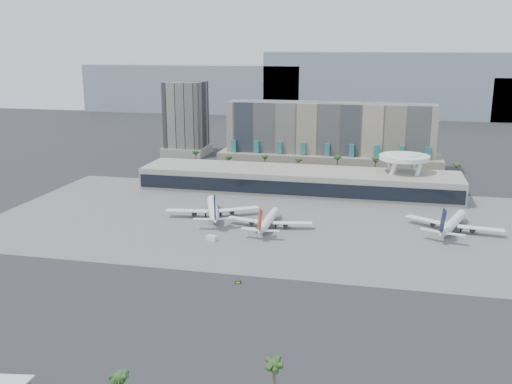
% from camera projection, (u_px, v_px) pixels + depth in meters
% --- Properties ---
extents(ground, '(900.00, 900.00, 0.00)m').
position_uv_depth(ground, '(251.00, 265.00, 204.84)').
color(ground, '#232326').
rests_on(ground, ground).
extents(apron_pad, '(260.00, 130.00, 0.06)m').
position_uv_depth(apron_pad, '(279.00, 221.00, 256.79)').
color(apron_pad, '#5B5B59').
rests_on(apron_pad, ground).
extents(mountain_ridge, '(680.00, 60.00, 70.00)m').
position_uv_depth(mountain_ridge, '(372.00, 89.00, 635.39)').
color(mountain_ridge, gray).
rests_on(mountain_ridge, ground).
extents(hotel, '(140.00, 30.00, 42.00)m').
position_uv_depth(hotel, '(329.00, 142.00, 363.27)').
color(hotel, gray).
rests_on(hotel, ground).
extents(office_tower, '(30.00, 30.00, 52.00)m').
position_uv_depth(office_tower, '(186.00, 123.00, 408.42)').
color(office_tower, black).
rests_on(office_tower, ground).
extents(terminal, '(170.00, 32.50, 14.50)m').
position_uv_depth(terminal, '(298.00, 180.00, 306.98)').
color(terminal, '#AAA295').
rests_on(terminal, ground).
extents(saucer_structure, '(26.00, 26.00, 21.89)m').
position_uv_depth(saucer_structure, '(404.00, 160.00, 298.04)').
color(saucer_structure, white).
rests_on(saucer_structure, ground).
extents(palm_row, '(157.80, 2.80, 13.10)m').
position_uv_depth(palm_row, '(319.00, 161.00, 337.70)').
color(palm_row, brown).
rests_on(palm_row, ground).
extents(airliner_left, '(41.74, 43.14, 15.52)m').
position_uv_depth(airliner_left, '(213.00, 209.00, 261.45)').
color(airliner_left, white).
rests_on(airliner_left, ground).
extents(airliner_centre, '(37.94, 39.03, 13.48)m').
position_uv_depth(airliner_centre, '(268.00, 220.00, 246.00)').
color(airliner_centre, white).
rests_on(airliner_centre, ground).
extents(airliner_right, '(39.63, 40.97, 14.72)m').
position_uv_depth(airliner_right, '(453.00, 223.00, 241.22)').
color(airliner_right, white).
rests_on(airliner_right, ground).
extents(service_vehicle_a, '(4.72, 3.42, 2.09)m').
position_uv_depth(service_vehicle_a, '(212.00, 238.00, 230.58)').
color(service_vehicle_a, silver).
rests_on(service_vehicle_a, ground).
extents(service_vehicle_b, '(4.45, 3.42, 2.02)m').
position_uv_depth(service_vehicle_b, '(251.00, 231.00, 239.95)').
color(service_vehicle_b, silver).
rests_on(service_vehicle_b, ground).
extents(taxiway_sign, '(2.16, 0.84, 0.98)m').
position_uv_depth(taxiway_sign, '(238.00, 282.00, 188.75)').
color(taxiway_sign, black).
rests_on(taxiway_sign, ground).
extents(near_palm_a, '(6.00, 6.00, 10.81)m').
position_uv_depth(near_palm_a, '(120.00, 384.00, 118.80)').
color(near_palm_a, brown).
rests_on(near_palm_a, ground).
extents(near_palm_b, '(6.00, 6.00, 12.67)m').
position_uv_depth(near_palm_b, '(274.00, 372.00, 120.18)').
color(near_palm_b, brown).
rests_on(near_palm_b, ground).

